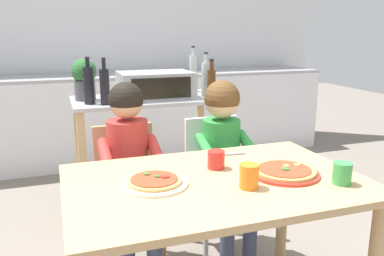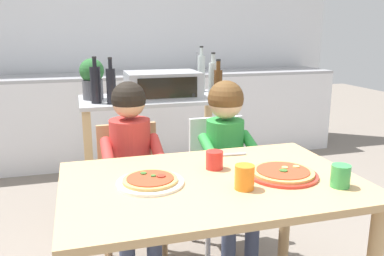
{
  "view_description": "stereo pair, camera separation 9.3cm",
  "coord_description": "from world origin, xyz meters",
  "px_view_note": "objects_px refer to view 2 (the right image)",
  "views": [
    {
      "loc": [
        -0.6,
        -1.45,
        1.35
      ],
      "look_at": [
        0.0,
        0.3,
        0.89
      ],
      "focal_mm": 37.45,
      "sensor_mm": 36.0,
      "label": 1
    },
    {
      "loc": [
        -0.52,
        -1.48,
        1.35
      ],
      "look_at": [
        0.0,
        0.3,
        0.89
      ],
      "focal_mm": 37.45,
      "sensor_mm": 36.0,
      "label": 2
    }
  ],
  "objects_px": {
    "bottle_dark_olive_oil": "(96,84)",
    "bottle_squat_spirits": "(201,72)",
    "dining_chair_right": "(221,174)",
    "serving_spoon": "(232,154)",
    "kitchen_island_cart": "(155,137)",
    "bottle_slim_sauce": "(111,85)",
    "pizza_plate_white": "(150,181)",
    "toaster_oven": "(163,85)",
    "bottle_brown_beer": "(213,79)",
    "dining_table": "(212,204)",
    "dining_chair_left": "(131,185)",
    "child_in_green_shirt": "(228,146)",
    "potted_herb_plant": "(92,77)",
    "pizza_plate_red_rimmed": "(283,173)",
    "drinking_cup_green": "(340,176)",
    "drinking_cup_orange": "(244,177)",
    "child_in_red_shirt": "(132,158)",
    "bottle_clear_vinegar": "(218,83)",
    "drinking_cup_red": "(214,160)"
  },
  "relations": [
    {
      "from": "potted_herb_plant",
      "to": "drinking_cup_red",
      "type": "bearing_deg",
      "value": -69.52
    },
    {
      "from": "pizza_plate_white",
      "to": "drinking_cup_orange",
      "type": "bearing_deg",
      "value": -23.68
    },
    {
      "from": "potted_herb_plant",
      "to": "dining_table",
      "type": "relative_size",
      "value": 0.23
    },
    {
      "from": "potted_herb_plant",
      "to": "dining_chair_right",
      "type": "distance_m",
      "value": 1.11
    },
    {
      "from": "bottle_slim_sauce",
      "to": "pizza_plate_white",
      "type": "height_order",
      "value": "bottle_slim_sauce"
    },
    {
      "from": "child_in_green_shirt",
      "to": "drinking_cup_orange",
      "type": "relative_size",
      "value": 10.8
    },
    {
      "from": "dining_table",
      "to": "pizza_plate_white",
      "type": "xyz_separation_m",
      "value": [
        -0.26,
        0.02,
        0.12
      ]
    },
    {
      "from": "bottle_brown_beer",
      "to": "bottle_squat_spirits",
      "type": "relative_size",
      "value": 0.9
    },
    {
      "from": "dining_chair_right",
      "to": "serving_spoon",
      "type": "bearing_deg",
      "value": -103.04
    },
    {
      "from": "toaster_oven",
      "to": "bottle_brown_beer",
      "type": "xyz_separation_m",
      "value": [
        0.36,
        -0.07,
        0.04
      ]
    },
    {
      "from": "bottle_slim_sauce",
      "to": "drinking_cup_green",
      "type": "bearing_deg",
      "value": -60.76
    },
    {
      "from": "kitchen_island_cart",
      "to": "bottle_slim_sauce",
      "type": "relative_size",
      "value": 3.48
    },
    {
      "from": "kitchen_island_cart",
      "to": "bottle_slim_sauce",
      "type": "xyz_separation_m",
      "value": [
        -0.32,
        -0.17,
        0.42
      ]
    },
    {
      "from": "dining_table",
      "to": "child_in_red_shirt",
      "type": "height_order",
      "value": "child_in_red_shirt"
    },
    {
      "from": "bottle_brown_beer",
      "to": "dining_table",
      "type": "height_order",
      "value": "bottle_brown_beer"
    },
    {
      "from": "bottle_brown_beer",
      "to": "bottle_slim_sauce",
      "type": "relative_size",
      "value": 1.05
    },
    {
      "from": "kitchen_island_cart",
      "to": "bottle_squat_spirits",
      "type": "xyz_separation_m",
      "value": [
        0.41,
        0.19,
        0.44
      ]
    },
    {
      "from": "bottle_slim_sauce",
      "to": "drinking_cup_orange",
      "type": "xyz_separation_m",
      "value": [
        0.39,
        -1.28,
        -0.21
      ]
    },
    {
      "from": "child_in_red_shirt",
      "to": "pizza_plate_white",
      "type": "height_order",
      "value": "child_in_red_shirt"
    },
    {
      "from": "drinking_cup_green",
      "to": "bottle_squat_spirits",
      "type": "bearing_deg",
      "value": 91.23
    },
    {
      "from": "bottle_clear_vinegar",
      "to": "bottle_squat_spirits",
      "type": "height_order",
      "value": "bottle_squat_spirits"
    },
    {
      "from": "potted_herb_plant",
      "to": "drinking_cup_green",
      "type": "xyz_separation_m",
      "value": [
        0.87,
        -1.58,
        -0.24
      ]
    },
    {
      "from": "toaster_oven",
      "to": "kitchen_island_cart",
      "type": "bearing_deg",
      "value": 161.46
    },
    {
      "from": "bottle_dark_olive_oil",
      "to": "bottle_squat_spirits",
      "type": "xyz_separation_m",
      "value": [
        0.82,
        0.3,
        0.02
      ]
    },
    {
      "from": "bottle_dark_olive_oil",
      "to": "drinking_cup_orange",
      "type": "height_order",
      "value": "bottle_dark_olive_oil"
    },
    {
      "from": "bottle_clear_vinegar",
      "to": "child_in_red_shirt",
      "type": "xyz_separation_m",
      "value": [
        -0.69,
        -0.57,
        -0.31
      ]
    },
    {
      "from": "bottle_squat_spirits",
      "to": "toaster_oven",
      "type": "bearing_deg",
      "value": -149.88
    },
    {
      "from": "bottle_slim_sauce",
      "to": "pizza_plate_red_rimmed",
      "type": "bearing_deg",
      "value": -63.24
    },
    {
      "from": "child_in_red_shirt",
      "to": "kitchen_island_cart",
      "type": "bearing_deg",
      "value": 70.12
    },
    {
      "from": "toaster_oven",
      "to": "potted_herb_plant",
      "type": "height_order",
      "value": "potted_herb_plant"
    },
    {
      "from": "dining_chair_left",
      "to": "serving_spoon",
      "type": "xyz_separation_m",
      "value": [
        0.46,
        -0.4,
        0.27
      ]
    },
    {
      "from": "drinking_cup_green",
      "to": "kitchen_island_cart",
      "type": "bearing_deg",
      "value": 106.23
    },
    {
      "from": "bottle_clear_vinegar",
      "to": "child_in_green_shirt",
      "type": "relative_size",
      "value": 0.26
    },
    {
      "from": "bottle_slim_sauce",
      "to": "child_in_green_shirt",
      "type": "xyz_separation_m",
      "value": [
        0.6,
        -0.56,
        -0.3
      ]
    },
    {
      "from": "child_in_green_shirt",
      "to": "pizza_plate_red_rimmed",
      "type": "xyz_separation_m",
      "value": [
        0.0,
        -0.64,
        0.06
      ]
    },
    {
      "from": "kitchen_island_cart",
      "to": "bottle_clear_vinegar",
      "type": "xyz_separation_m",
      "value": [
        0.41,
        -0.19,
        0.41
      ]
    },
    {
      "from": "potted_herb_plant",
      "to": "pizza_plate_red_rimmed",
      "type": "height_order",
      "value": "potted_herb_plant"
    },
    {
      "from": "bottle_clear_vinegar",
      "to": "dining_chair_right",
      "type": "height_order",
      "value": "bottle_clear_vinegar"
    },
    {
      "from": "bottle_slim_sauce",
      "to": "bottle_squat_spirits",
      "type": "height_order",
      "value": "bottle_squat_spirits"
    },
    {
      "from": "bottle_squat_spirits",
      "to": "bottle_slim_sauce",
      "type": "bearing_deg",
      "value": -153.81
    },
    {
      "from": "child_in_red_shirt",
      "to": "serving_spoon",
      "type": "distance_m",
      "value": 0.54
    },
    {
      "from": "dining_chair_left",
      "to": "child_in_green_shirt",
      "type": "xyz_separation_m",
      "value": [
        0.56,
        -0.09,
        0.21
      ]
    },
    {
      "from": "kitchen_island_cart",
      "to": "serving_spoon",
      "type": "height_order",
      "value": "kitchen_island_cart"
    },
    {
      "from": "pizza_plate_white",
      "to": "drinking_cup_orange",
      "type": "relative_size",
      "value": 2.8
    },
    {
      "from": "dining_table",
      "to": "bottle_brown_beer",
      "type": "bearing_deg",
      "value": 70.9
    },
    {
      "from": "bottle_clear_vinegar",
      "to": "pizza_plate_red_rimmed",
      "type": "xyz_separation_m",
      "value": [
        -0.13,
        -1.18,
        -0.23
      ]
    },
    {
      "from": "dining_table",
      "to": "serving_spoon",
      "type": "height_order",
      "value": "serving_spoon"
    },
    {
      "from": "dining_chair_right",
      "to": "dining_table",
      "type": "bearing_deg",
      "value": -113.14
    },
    {
      "from": "potted_herb_plant",
      "to": "dining_chair_left",
      "type": "height_order",
      "value": "potted_herb_plant"
    },
    {
      "from": "bottle_dark_olive_oil",
      "to": "child_in_red_shirt",
      "type": "relative_size",
      "value": 0.29
    }
  ]
}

